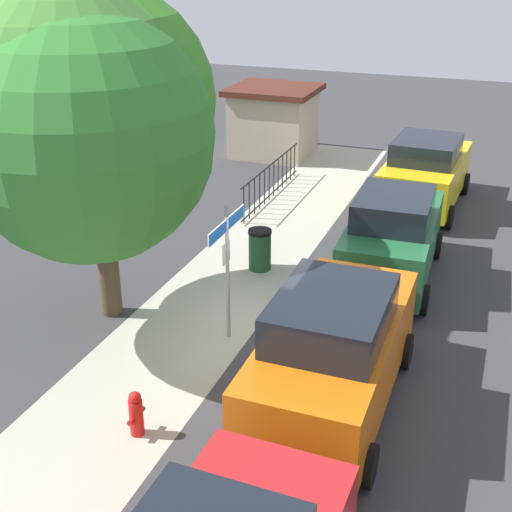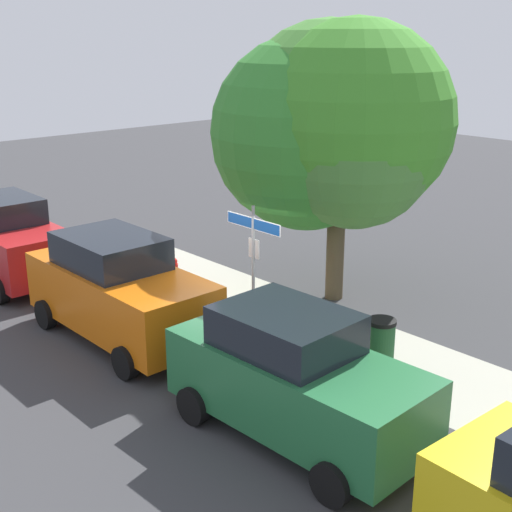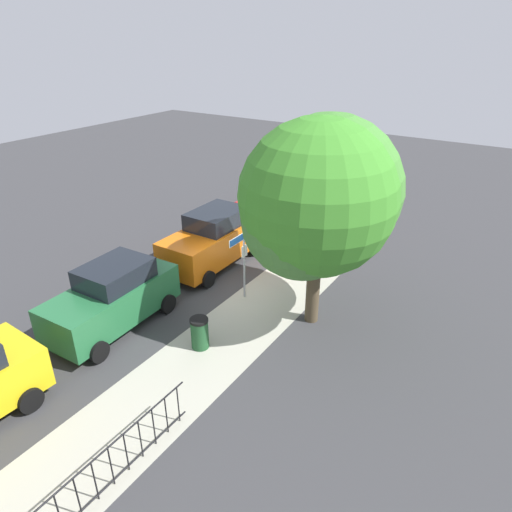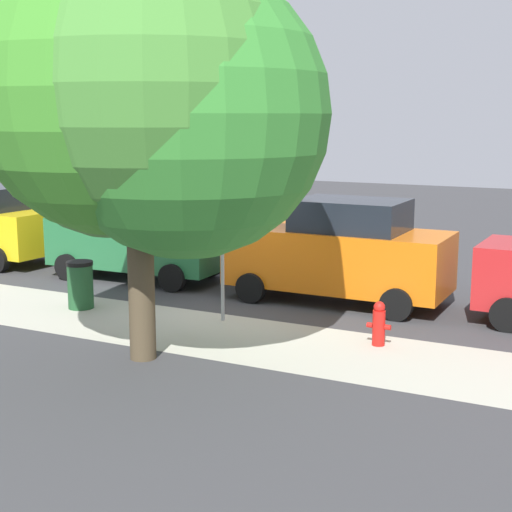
% 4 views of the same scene
% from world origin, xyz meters
% --- Properties ---
extents(ground_plane, '(60.00, 60.00, 0.00)m').
position_xyz_m(ground_plane, '(0.00, 0.00, 0.00)').
color(ground_plane, '#38383A').
extents(sidewalk_strip, '(24.00, 2.60, 0.00)m').
position_xyz_m(sidewalk_strip, '(2.00, 1.30, 0.00)').
color(sidewalk_strip, '#ABA998').
rests_on(sidewalk_strip, ground_plane).
extents(street_sign, '(1.63, 0.07, 2.72)m').
position_xyz_m(street_sign, '(-0.09, 0.40, 1.89)').
color(street_sign, '#9EA0A5').
rests_on(street_sign, ground_plane).
extents(shade_tree, '(5.51, 4.90, 6.51)m').
position_xyz_m(shade_tree, '(-0.22, 2.96, 4.10)').
color(shade_tree, '#4D402C').
rests_on(shade_tree, ground_plane).
extents(car_orange, '(4.65, 2.09, 2.20)m').
position_xyz_m(car_orange, '(-1.56, -2.04, 1.08)').
color(car_orange, orange).
rests_on(car_orange, ground_plane).
extents(car_green, '(4.37, 2.13, 2.09)m').
position_xyz_m(car_green, '(3.55, -2.04, 1.03)').
color(car_green, '#236639').
rests_on(car_green, ground_plane).
extents(fire_hydrant, '(0.42, 0.22, 0.78)m').
position_xyz_m(fire_hydrant, '(-3.29, 0.60, 0.38)').
color(fire_hydrant, red).
rests_on(fire_hydrant, ground_plane).
extents(trash_bin, '(0.55, 0.55, 0.98)m').
position_xyz_m(trash_bin, '(2.98, 0.90, 0.49)').
color(trash_bin, '#1E4C28').
rests_on(trash_bin, ground_plane).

